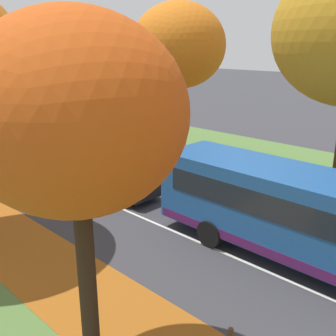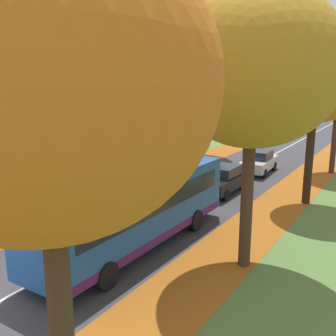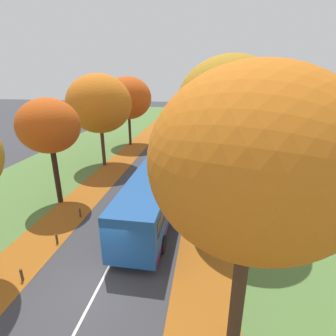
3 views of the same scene
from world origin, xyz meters
name	(u,v)px [view 1 (image 1 of 3)]	position (x,y,z in m)	size (l,w,h in m)	color
leaf_litter_left	(15,243)	(-4.60, 14.00, 0.01)	(2.80, 60.00, 0.00)	#9E5619
grass_verge_right	(164,145)	(9.20, 20.00, 0.00)	(12.00, 90.00, 0.01)	#517538
leaf_litter_right	(186,181)	(4.60, 14.00, 0.01)	(2.80, 60.00, 0.00)	#9E5619
road_centre_line	(45,176)	(0.00, 20.00, 0.00)	(0.12, 80.00, 0.01)	silver
tree_left_near	(75,116)	(-6.01, 7.40, 5.57)	(4.06, 4.06, 7.43)	black
tree_right_mid	(179,46)	(5.76, 15.62, 6.61)	(4.84, 4.84, 8.83)	black
tree_right_far	(85,52)	(5.66, 23.77, 6.19)	(5.22, 5.22, 8.56)	#422D1E
bus	(308,215)	(1.21, 6.01, 1.70)	(2.75, 10.43, 2.98)	#1E5199
car_black_lead	(119,178)	(1.02, 15.02, 0.81)	(1.81, 4.21, 1.62)	black
car_silver_following	(52,153)	(1.14, 21.09, 0.81)	(1.94, 4.28, 1.62)	#B7BABF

